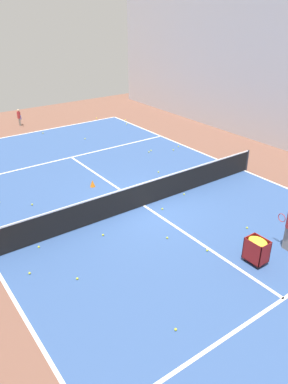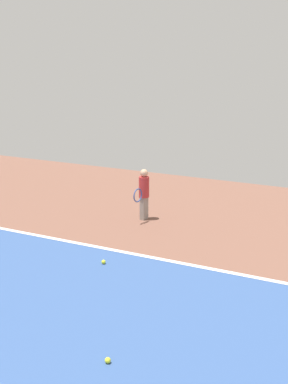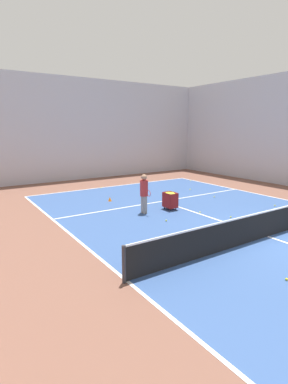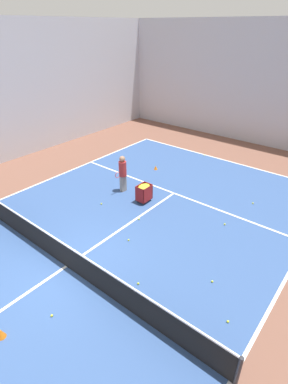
{
  "view_description": "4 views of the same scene",
  "coord_description": "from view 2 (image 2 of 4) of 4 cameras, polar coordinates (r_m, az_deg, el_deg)",
  "views": [
    {
      "loc": [
        7.43,
        10.26,
        6.98
      ],
      "look_at": [
        0.0,
        0.0,
        0.6
      ],
      "focal_mm": 35.0,
      "sensor_mm": 36.0,
      "label": 1
    },
    {
      "loc": [
        -4.69,
        -3.97,
        3.35
      ],
      "look_at": [
        0.17,
        -13.3,
        0.58
      ],
      "focal_mm": 50.0,
      "sensor_mm": 36.0,
      "label": 2
    },
    {
      "loc": [
        -9.27,
        -5.99,
        3.79
      ],
      "look_at": [
        -2.02,
        4.98,
        0.98
      ],
      "focal_mm": 28.0,
      "sensor_mm": 36.0,
      "label": 3
    },
    {
      "loc": [
        6.66,
        -4.13,
        6.98
      ],
      "look_at": [
        -0.62,
        4.83,
        0.49
      ],
      "focal_mm": 28.0,
      "sensor_mm": 36.0,
      "label": 4
    }
  ],
  "objects": [
    {
      "name": "tennis_ball_15",
      "position": [
        8.79,
        -4.34,
        -7.44
      ],
      "size": [
        0.07,
        0.07,
        0.07
      ],
      "primitive_type": "sphere",
      "color": "yellow",
      "rests_on": "ground"
    },
    {
      "name": "line_baseline_near",
      "position": [
        9.46,
        -4.23,
        -6.02
      ],
      "size": [
        11.61,
        0.1,
        0.0
      ],
      "primitive_type": "cube",
      "color": "white",
      "rests_on": "ground"
    },
    {
      "name": "tennis_ball_12",
      "position": [
        6.22,
        -3.89,
        -17.48
      ],
      "size": [
        0.07,
        0.07,
        0.07
      ],
      "primitive_type": "sphere",
      "color": "yellow",
      "rests_on": "ground"
    },
    {
      "name": "player_near_baseline",
      "position": [
        10.86,
        -0.04,
        0.1
      ],
      "size": [
        0.24,
        0.55,
        1.06
      ],
      "rotation": [
        0.0,
        0.0,
        1.44
      ],
      "color": "gray",
      "rests_on": "ground"
    }
  ]
}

